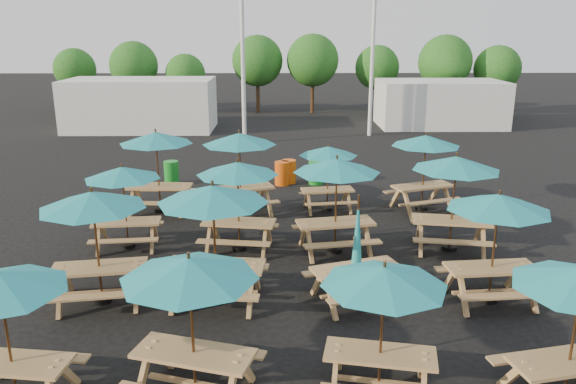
{
  "coord_description": "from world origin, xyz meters",
  "views": [
    {
      "loc": [
        -0.18,
        -13.44,
        5.45
      ],
      "look_at": [
        0.0,
        1.5,
        1.1
      ],
      "focal_mm": 35.0,
      "sensor_mm": 36.0,
      "label": 1
    }
  ],
  "objects_px": {
    "waste_bin_3": "(316,173)",
    "picnic_unit_13": "(498,209)",
    "picnic_unit_9": "(357,259)",
    "picnic_unit_8": "(384,284)",
    "waste_bin_1": "(289,171)",
    "picnic_unit_0": "(0,290)",
    "picnic_unit_4": "(190,277)",
    "picnic_unit_3": "(156,143)",
    "picnic_unit_2": "(123,178)",
    "picnic_unit_5": "(213,201)",
    "picnic_unit_6": "(238,174)",
    "picnic_unit_15": "(426,145)",
    "picnic_unit_7": "(239,144)",
    "waste_bin_2": "(282,173)",
    "picnic_unit_10": "(337,171)",
    "picnic_unit_11": "(328,155)",
    "waste_bin_0": "(171,173)",
    "picnic_unit_14": "(456,169)",
    "picnic_unit_1": "(93,207)"
  },
  "relations": [
    {
      "from": "picnic_unit_6",
      "to": "picnic_unit_8",
      "type": "bearing_deg",
      "value": -58.53
    },
    {
      "from": "picnic_unit_0",
      "to": "picnic_unit_15",
      "type": "relative_size",
      "value": 0.82
    },
    {
      "from": "waste_bin_2",
      "to": "picnic_unit_8",
      "type": "bearing_deg",
      "value": -83.11
    },
    {
      "from": "picnic_unit_4",
      "to": "picnic_unit_3",
      "type": "bearing_deg",
      "value": 121.45
    },
    {
      "from": "picnic_unit_15",
      "to": "picnic_unit_7",
      "type": "bearing_deg",
      "value": 163.88
    },
    {
      "from": "picnic_unit_2",
      "to": "picnic_unit_9",
      "type": "bearing_deg",
      "value": -34.75
    },
    {
      "from": "picnic_unit_9",
      "to": "waste_bin_1",
      "type": "height_order",
      "value": "picnic_unit_9"
    },
    {
      "from": "picnic_unit_9",
      "to": "picnic_unit_14",
      "type": "distance_m",
      "value": 4.12
    },
    {
      "from": "picnic_unit_9",
      "to": "picnic_unit_13",
      "type": "height_order",
      "value": "picnic_unit_13"
    },
    {
      "from": "picnic_unit_2",
      "to": "picnic_unit_14",
      "type": "bearing_deg",
      "value": -7.4
    },
    {
      "from": "picnic_unit_9",
      "to": "picnic_unit_6",
      "type": "bearing_deg",
      "value": 113.54
    },
    {
      "from": "picnic_unit_8",
      "to": "picnic_unit_5",
      "type": "bearing_deg",
      "value": 143.8
    },
    {
      "from": "picnic_unit_5",
      "to": "waste_bin_3",
      "type": "relative_size",
      "value": 2.97
    },
    {
      "from": "picnic_unit_4",
      "to": "waste_bin_1",
      "type": "xyz_separation_m",
      "value": [
        1.61,
        12.48,
        -1.58
      ]
    },
    {
      "from": "picnic_unit_11",
      "to": "picnic_unit_0",
      "type": "bearing_deg",
      "value": -127.64
    },
    {
      "from": "picnic_unit_10",
      "to": "picnic_unit_9",
      "type": "bearing_deg",
      "value": -96.78
    },
    {
      "from": "waste_bin_1",
      "to": "picnic_unit_6",
      "type": "bearing_deg",
      "value": -101.73
    },
    {
      "from": "picnic_unit_2",
      "to": "picnic_unit_5",
      "type": "distance_m",
      "value": 4.04
    },
    {
      "from": "picnic_unit_0",
      "to": "picnic_unit_5",
      "type": "height_order",
      "value": "picnic_unit_5"
    },
    {
      "from": "picnic_unit_6",
      "to": "waste_bin_3",
      "type": "xyz_separation_m",
      "value": [
        2.34,
        6.35,
        -1.58
      ]
    },
    {
      "from": "picnic_unit_3",
      "to": "picnic_unit_11",
      "type": "bearing_deg",
      "value": 3.48
    },
    {
      "from": "waste_bin_3",
      "to": "picnic_unit_13",
      "type": "bearing_deg",
      "value": -71.76
    },
    {
      "from": "picnic_unit_4",
      "to": "picnic_unit_6",
      "type": "distance_m",
      "value": 5.97
    },
    {
      "from": "picnic_unit_8",
      "to": "picnic_unit_14",
      "type": "xyz_separation_m",
      "value": [
        2.8,
        5.87,
        0.28
      ]
    },
    {
      "from": "picnic_unit_7",
      "to": "picnic_unit_0",
      "type": "bearing_deg",
      "value": -126.29
    },
    {
      "from": "picnic_unit_6",
      "to": "picnic_unit_7",
      "type": "height_order",
      "value": "picnic_unit_7"
    },
    {
      "from": "picnic_unit_3",
      "to": "picnic_unit_8",
      "type": "xyz_separation_m",
      "value": [
        5.25,
        -9.12,
        -0.31
      ]
    },
    {
      "from": "picnic_unit_0",
      "to": "picnic_unit_4",
      "type": "height_order",
      "value": "picnic_unit_4"
    },
    {
      "from": "picnic_unit_7",
      "to": "waste_bin_1",
      "type": "height_order",
      "value": "picnic_unit_7"
    },
    {
      "from": "picnic_unit_10",
      "to": "picnic_unit_15",
      "type": "distance_m",
      "value": 4.57
    },
    {
      "from": "picnic_unit_5",
      "to": "waste_bin_1",
      "type": "distance_m",
      "value": 9.66
    },
    {
      "from": "picnic_unit_1",
      "to": "waste_bin_3",
      "type": "xyz_separation_m",
      "value": [
        4.98,
        9.18,
        -1.65
      ]
    },
    {
      "from": "picnic_unit_15",
      "to": "picnic_unit_4",
      "type": "bearing_deg",
      "value": -141.13
    },
    {
      "from": "waste_bin_1",
      "to": "picnic_unit_4",
      "type": "bearing_deg",
      "value": -97.33
    },
    {
      "from": "picnic_unit_8",
      "to": "picnic_unit_9",
      "type": "relative_size",
      "value": 0.96
    },
    {
      "from": "picnic_unit_6",
      "to": "picnic_unit_13",
      "type": "relative_size",
      "value": 0.99
    },
    {
      "from": "waste_bin_2",
      "to": "waste_bin_3",
      "type": "xyz_separation_m",
      "value": [
        1.23,
        0.1,
        0.0
      ]
    },
    {
      "from": "waste_bin_1",
      "to": "picnic_unit_9",
      "type": "bearing_deg",
      "value": -82.39
    },
    {
      "from": "picnic_unit_7",
      "to": "waste_bin_3",
      "type": "relative_size",
      "value": 3.3
    },
    {
      "from": "picnic_unit_0",
      "to": "waste_bin_3",
      "type": "height_order",
      "value": "picnic_unit_0"
    },
    {
      "from": "picnic_unit_4",
      "to": "picnic_unit_5",
      "type": "bearing_deg",
      "value": 106.93
    },
    {
      "from": "picnic_unit_10",
      "to": "picnic_unit_13",
      "type": "relative_size",
      "value": 1.06
    },
    {
      "from": "picnic_unit_9",
      "to": "picnic_unit_15",
      "type": "height_order",
      "value": "picnic_unit_15"
    },
    {
      "from": "picnic_unit_13",
      "to": "waste_bin_1",
      "type": "bearing_deg",
      "value": 108.17
    },
    {
      "from": "waste_bin_1",
      "to": "waste_bin_2",
      "type": "xyz_separation_m",
      "value": [
        -0.25,
        -0.27,
        0.0
      ]
    },
    {
      "from": "picnic_unit_8",
      "to": "picnic_unit_10",
      "type": "xyz_separation_m",
      "value": [
        -0.14,
        5.77,
        0.25
      ]
    },
    {
      "from": "picnic_unit_3",
      "to": "picnic_unit_13",
      "type": "xyz_separation_m",
      "value": [
        8.06,
        -6.08,
        -0.15
      ]
    },
    {
      "from": "picnic_unit_5",
      "to": "picnic_unit_10",
      "type": "relative_size",
      "value": 1.02
    },
    {
      "from": "picnic_unit_3",
      "to": "waste_bin_0",
      "type": "distance_m",
      "value": 3.65
    },
    {
      "from": "picnic_unit_0",
      "to": "waste_bin_1",
      "type": "bearing_deg",
      "value": 78.5
    }
  ]
}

